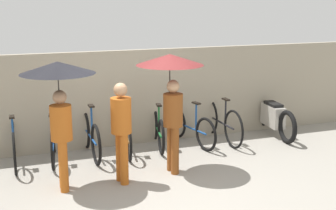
{
  "coord_description": "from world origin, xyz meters",
  "views": [
    {
      "loc": [
        -2.17,
        -6.41,
        2.85
      ],
      "look_at": [
        0.6,
        1.11,
        1.0
      ],
      "focal_mm": 50.0,
      "sensor_mm": 36.0,
      "label": 1
    }
  ],
  "objects_px": {
    "parked_bicycle_2": "(90,136)",
    "pedestrian_leading": "(59,87)",
    "parked_bicycle_1": "(53,140)",
    "parked_bicycle_5": "(190,127)",
    "motorcycle": "(273,117)",
    "parked_bicycle_3": "(126,134)",
    "pedestrian_trailing": "(171,77)",
    "parked_bicycle_4": "(158,129)",
    "parked_bicycle_6": "(221,121)",
    "pedestrian_center": "(121,126)",
    "parked_bicycle_0": "(14,143)"
  },
  "relations": [
    {
      "from": "parked_bicycle_0",
      "to": "parked_bicycle_3",
      "type": "bearing_deg",
      "value": -89.89
    },
    {
      "from": "parked_bicycle_5",
      "to": "pedestrian_trailing",
      "type": "bearing_deg",
      "value": 133.66
    },
    {
      "from": "parked_bicycle_0",
      "to": "parked_bicycle_4",
      "type": "relative_size",
      "value": 1.12
    },
    {
      "from": "parked_bicycle_0",
      "to": "parked_bicycle_1",
      "type": "height_order",
      "value": "parked_bicycle_0"
    },
    {
      "from": "pedestrian_leading",
      "to": "motorcycle",
      "type": "height_order",
      "value": "pedestrian_leading"
    },
    {
      "from": "pedestrian_leading",
      "to": "motorcycle",
      "type": "xyz_separation_m",
      "value": [
        4.55,
        1.31,
        -1.19
      ]
    },
    {
      "from": "parked_bicycle_1",
      "to": "parked_bicycle_5",
      "type": "distance_m",
      "value": 2.66
    },
    {
      "from": "parked_bicycle_2",
      "to": "pedestrian_leading",
      "type": "bearing_deg",
      "value": 152.83
    },
    {
      "from": "parked_bicycle_5",
      "to": "motorcycle",
      "type": "height_order",
      "value": "parked_bicycle_5"
    },
    {
      "from": "parked_bicycle_0",
      "to": "pedestrian_leading",
      "type": "bearing_deg",
      "value": -152.68
    },
    {
      "from": "parked_bicycle_3",
      "to": "parked_bicycle_0",
      "type": "bearing_deg",
      "value": 97.81
    },
    {
      "from": "parked_bicycle_4",
      "to": "parked_bicycle_6",
      "type": "height_order",
      "value": "parked_bicycle_6"
    },
    {
      "from": "parked_bicycle_4",
      "to": "pedestrian_trailing",
      "type": "relative_size",
      "value": 0.82
    },
    {
      "from": "parked_bicycle_0",
      "to": "parked_bicycle_1",
      "type": "distance_m",
      "value": 0.67
    },
    {
      "from": "pedestrian_leading",
      "to": "motorcycle",
      "type": "distance_m",
      "value": 4.88
    },
    {
      "from": "parked_bicycle_5",
      "to": "pedestrian_center",
      "type": "distance_m",
      "value": 2.37
    },
    {
      "from": "motorcycle",
      "to": "parked_bicycle_3",
      "type": "bearing_deg",
      "value": 95.6
    },
    {
      "from": "pedestrian_center",
      "to": "motorcycle",
      "type": "height_order",
      "value": "pedestrian_center"
    },
    {
      "from": "parked_bicycle_2",
      "to": "parked_bicycle_3",
      "type": "xyz_separation_m",
      "value": [
        0.67,
        0.0,
        -0.03
      ]
    },
    {
      "from": "parked_bicycle_0",
      "to": "pedestrian_trailing",
      "type": "bearing_deg",
      "value": -115.47
    },
    {
      "from": "motorcycle",
      "to": "parked_bicycle_2",
      "type": "bearing_deg",
      "value": 95.58
    },
    {
      "from": "parked_bicycle_0",
      "to": "pedestrian_leading",
      "type": "xyz_separation_m",
      "value": [
        0.66,
        -1.35,
        1.19
      ]
    },
    {
      "from": "parked_bicycle_2",
      "to": "motorcycle",
      "type": "xyz_separation_m",
      "value": [
        3.87,
        0.01,
        0.01
      ]
    },
    {
      "from": "pedestrian_center",
      "to": "pedestrian_trailing",
      "type": "relative_size",
      "value": 0.81
    },
    {
      "from": "parked_bicycle_5",
      "to": "pedestrian_center",
      "type": "xyz_separation_m",
      "value": [
        -1.78,
        -1.46,
        0.58
      ]
    },
    {
      "from": "parked_bicycle_3",
      "to": "pedestrian_leading",
      "type": "bearing_deg",
      "value": 143.3
    },
    {
      "from": "parked_bicycle_0",
      "to": "parked_bicycle_6",
      "type": "relative_size",
      "value": 0.98
    },
    {
      "from": "parked_bicycle_2",
      "to": "parked_bicycle_5",
      "type": "bearing_deg",
      "value": -88.84
    },
    {
      "from": "parked_bicycle_1",
      "to": "pedestrian_center",
      "type": "distance_m",
      "value": 1.77
    },
    {
      "from": "parked_bicycle_5",
      "to": "motorcycle",
      "type": "distance_m",
      "value": 1.87
    },
    {
      "from": "parked_bicycle_0",
      "to": "parked_bicycle_5",
      "type": "xyz_separation_m",
      "value": [
        3.33,
        -0.02,
        -0.03
      ]
    },
    {
      "from": "parked_bicycle_4",
      "to": "pedestrian_center",
      "type": "bearing_deg",
      "value": 155.32
    },
    {
      "from": "parked_bicycle_6",
      "to": "parked_bicycle_5",
      "type": "bearing_deg",
      "value": 90.45
    },
    {
      "from": "parked_bicycle_4",
      "to": "parked_bicycle_5",
      "type": "xyz_separation_m",
      "value": [
        0.66,
        -0.06,
        -0.0
      ]
    },
    {
      "from": "parked_bicycle_5",
      "to": "pedestrian_trailing",
      "type": "height_order",
      "value": "pedestrian_trailing"
    },
    {
      "from": "parked_bicycle_3",
      "to": "parked_bicycle_5",
      "type": "height_order",
      "value": "parked_bicycle_5"
    },
    {
      "from": "parked_bicycle_2",
      "to": "parked_bicycle_3",
      "type": "height_order",
      "value": "parked_bicycle_2"
    },
    {
      "from": "parked_bicycle_1",
      "to": "parked_bicycle_2",
      "type": "xyz_separation_m",
      "value": [
        0.67,
        0.01,
        0.01
      ]
    },
    {
      "from": "parked_bicycle_1",
      "to": "pedestrian_trailing",
      "type": "height_order",
      "value": "pedestrian_trailing"
    },
    {
      "from": "parked_bicycle_6",
      "to": "motorcycle",
      "type": "relative_size",
      "value": 0.95
    },
    {
      "from": "parked_bicycle_3",
      "to": "pedestrian_leading",
      "type": "relative_size",
      "value": 0.87
    },
    {
      "from": "parked_bicycle_4",
      "to": "parked_bicycle_3",
      "type": "bearing_deg",
      "value": 109.49
    },
    {
      "from": "parked_bicycle_0",
      "to": "parked_bicycle_2",
      "type": "xyz_separation_m",
      "value": [
        1.33,
        -0.05,
        0.0
      ]
    },
    {
      "from": "parked_bicycle_6",
      "to": "pedestrian_center",
      "type": "distance_m",
      "value": 2.9
    },
    {
      "from": "parked_bicycle_3",
      "to": "parked_bicycle_6",
      "type": "xyz_separation_m",
      "value": [
        2.0,
        0.04,
        0.04
      ]
    },
    {
      "from": "parked_bicycle_4",
      "to": "motorcycle",
      "type": "bearing_deg",
      "value": -80.42
    },
    {
      "from": "parked_bicycle_1",
      "to": "parked_bicycle_3",
      "type": "bearing_deg",
      "value": -81.3
    },
    {
      "from": "pedestrian_leading",
      "to": "pedestrian_trailing",
      "type": "distance_m",
      "value": 1.8
    },
    {
      "from": "parked_bicycle_4",
      "to": "pedestrian_center",
      "type": "relative_size",
      "value": 1.01
    },
    {
      "from": "parked_bicycle_2",
      "to": "parked_bicycle_6",
      "type": "bearing_deg",
      "value": -88.93
    }
  ]
}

